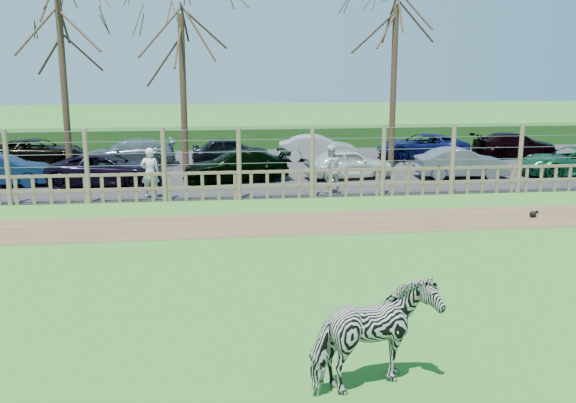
{
  "coord_description": "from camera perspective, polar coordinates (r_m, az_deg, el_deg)",
  "views": [
    {
      "loc": [
        -0.93,
        -13.45,
        4.6
      ],
      "look_at": [
        1.0,
        2.5,
        1.1
      ],
      "focal_mm": 40.0,
      "sensor_mm": 36.0,
      "label": 1
    }
  ],
  "objects": [
    {
      "name": "ground",
      "position": [
        14.25,
        -2.8,
        -6.57
      ],
      "size": [
        120.0,
        120.0,
        0.0
      ],
      "primitive_type": "plane",
      "color": "#4F873A",
      "rests_on": "ground"
    },
    {
      "name": "dirt_strip",
      "position": [
        18.56,
        -3.81,
        -2.08
      ],
      "size": [
        34.0,
        2.8,
        0.01
      ],
      "primitive_type": "cube",
      "color": "brown",
      "rests_on": "ground"
    },
    {
      "name": "asphalt",
      "position": [
        28.34,
        -4.93,
        2.95
      ],
      "size": [
        44.0,
        13.0,
        0.04
      ],
      "primitive_type": "cube",
      "color": "#232326",
      "rests_on": "ground"
    },
    {
      "name": "hedge",
      "position": [
        35.2,
        -5.36,
        5.64
      ],
      "size": [
        46.0,
        2.0,
        1.1
      ],
      "primitive_type": "cube",
      "color": "#1E4716",
      "rests_on": "ground"
    },
    {
      "name": "fence",
      "position": [
        21.81,
        -4.35,
        2.23
      ],
      "size": [
        30.16,
        0.16,
        2.5
      ],
      "color": "brown",
      "rests_on": "ground"
    },
    {
      "name": "tree_left",
      "position": [
        26.56,
        -19.58,
        13.8
      ],
      "size": [
        4.8,
        4.8,
        7.88
      ],
      "color": "#3D2B1E",
      "rests_on": "ground"
    },
    {
      "name": "tree_mid",
      "position": [
        26.98,
        -9.4,
        12.7
      ],
      "size": [
        4.8,
        4.8,
        6.83
      ],
      "color": "#3D2B1E",
      "rests_on": "ground"
    },
    {
      "name": "tree_right",
      "position": [
        28.58,
        9.47,
        13.42
      ],
      "size": [
        4.8,
        4.8,
        7.35
      ],
      "color": "#3D2B1E",
      "rests_on": "ground"
    },
    {
      "name": "zebra",
      "position": [
        9.37,
        7.71,
        -11.77
      ],
      "size": [
        2.08,
        1.53,
        1.6
      ],
      "primitive_type": "imported",
      "rotation": [
        0.0,
        0.0,
        1.96
      ],
      "color": "gray",
      "rests_on": "ground"
    },
    {
      "name": "visitor_a",
      "position": [
        22.37,
        -12.16,
        2.5
      ],
      "size": [
        0.63,
        0.41,
        1.72
      ],
      "primitive_type": "imported",
      "rotation": [
        0.0,
        0.0,
        3.14
      ],
      "color": "silver",
      "rests_on": "asphalt"
    },
    {
      "name": "visitor_b",
      "position": [
        22.73,
        3.77,
        2.9
      ],
      "size": [
        0.87,
        0.7,
        1.72
      ],
      "primitive_type": "imported",
      "rotation": [
        0.0,
        0.0,
        3.2
      ],
      "color": "silver",
      "rests_on": "asphalt"
    },
    {
      "name": "crow",
      "position": [
        20.74,
        20.97,
        -1.05
      ],
      "size": [
        0.27,
        0.2,
        0.22
      ],
      "color": "black",
      "rests_on": "ground"
    },
    {
      "name": "car_1",
      "position": [
        26.26,
        -24.14,
        2.54
      ],
      "size": [
        3.72,
        1.51,
        1.2
      ],
      "primitive_type": "imported",
      "rotation": [
        0.0,
        0.0,
        1.64
      ],
      "color": "#0E2249",
      "rests_on": "asphalt"
    },
    {
      "name": "car_2",
      "position": [
        25.09,
        -15.79,
        2.74
      ],
      "size": [
        4.51,
        2.46,
        1.2
      ],
      "primitive_type": "imported",
      "rotation": [
        0.0,
        0.0,
        1.46
      ],
      "color": "black",
      "rests_on": "asphalt"
    },
    {
      "name": "car_3",
      "position": [
        25.15,
        -4.66,
        3.19
      ],
      "size": [
        4.29,
        2.11,
        1.2
      ],
      "primitive_type": "imported",
      "rotation": [
        0.0,
        0.0,
        4.82
      ],
      "color": "black",
      "rests_on": "asphalt"
    },
    {
      "name": "car_4",
      "position": [
        25.7,
        5.4,
        3.37
      ],
      "size": [
        3.68,
        1.88,
        1.2
      ],
      "primitive_type": "imported",
      "rotation": [
        0.0,
        0.0,
        1.71
      ],
      "color": "silver",
      "rests_on": "asphalt"
    },
    {
      "name": "car_5",
      "position": [
        26.66,
        15.18,
        3.32
      ],
      "size": [
        3.69,
        1.42,
        1.2
      ],
      "primitive_type": "imported",
      "rotation": [
        0.0,
        0.0,
        1.53
      ],
      "color": "slate",
      "rests_on": "asphalt"
    },
    {
      "name": "car_6",
      "position": [
        28.61,
        24.05,
        3.27
      ],
      "size": [
        4.43,
        2.24,
        1.2
      ],
      "primitive_type": "imported",
      "rotation": [
        0.0,
        0.0,
        4.65
      ],
      "color": "#114D2C",
      "rests_on": "asphalt"
    },
    {
      "name": "car_8",
      "position": [
        31.0,
        -21.27,
        4.12
      ],
      "size": [
        4.38,
        2.12,
        1.2
      ],
      "primitive_type": "imported",
      "rotation": [
        0.0,
        0.0,
        1.6
      ],
      "color": "black",
      "rests_on": "asphalt"
    },
    {
      "name": "car_9",
      "position": [
        29.65,
        -13.97,
        4.26
      ],
      "size": [
        4.28,
        2.09,
        1.2
      ],
      "primitive_type": "imported",
      "rotation": [
        0.0,
        0.0,
        4.81
      ],
      "color": "#505F66",
      "rests_on": "asphalt"
    },
    {
      "name": "car_10",
      "position": [
        29.53,
        -5.13,
        4.54
      ],
      "size": [
        3.57,
        1.53,
        1.2
      ],
      "primitive_type": "imported",
      "rotation": [
        0.0,
        0.0,
        1.6
      ],
      "color": "black",
      "rests_on": "asphalt"
    },
    {
      "name": "car_11",
      "position": [
        30.34,
        2.64,
        4.78
      ],
      "size": [
        3.73,
        1.55,
        1.2
      ],
      "primitive_type": "imported",
      "rotation": [
        0.0,
        0.0,
        1.49
      ],
      "color": "beige",
      "rests_on": "asphalt"
    },
    {
      "name": "car_12",
      "position": [
        31.59,
        11.83,
        4.83
      ],
      "size": [
        4.41,
        2.21,
        1.2
      ],
      "primitive_type": "imported",
      "rotation": [
        0.0,
        0.0,
        4.66
      ],
      "color": "#0E1047",
      "rests_on": "asphalt"
    },
    {
      "name": "car_13",
      "position": [
        33.33,
        19.51,
        4.77
      ],
      "size": [
        4.23,
        1.92,
        1.2
      ],
      "primitive_type": "imported",
      "rotation": [
        0.0,
        0.0,
        1.63
      ],
      "color": "black",
      "rests_on": "asphalt"
    }
  ]
}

